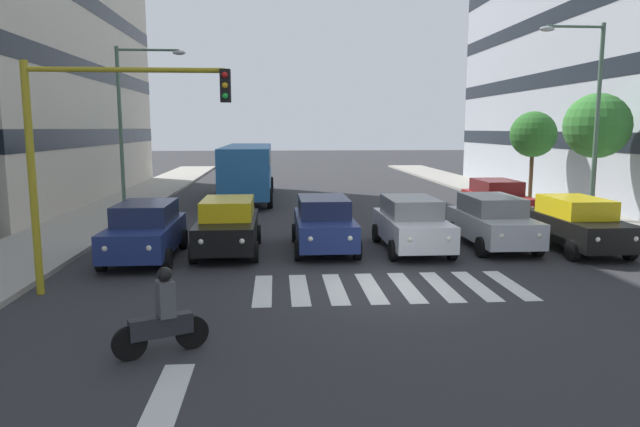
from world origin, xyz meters
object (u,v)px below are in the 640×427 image
Objects in this scene: car_0 at (577,223)px; car_row2_0 at (497,199)px; street_tree_1 at (597,126)px; car_1 at (492,221)px; street_lamp_left at (589,107)px; car_3 at (324,223)px; street_lamp_right at (131,114)px; car_4 at (228,225)px; bus_behind_traffic at (248,166)px; car_2 at (411,223)px; car_5 at (145,230)px; motorcycle_with_rider at (163,319)px; street_tree_2 at (533,135)px; traffic_light_gantry at (90,138)px.

car_0 and car_row2_0 have the same top height.
car_1 is at bearing 37.51° from street_tree_1.
street_lamp_left is (-2.24, 2.96, 3.90)m from car_row2_0.
street_lamp_right is (7.78, -7.19, 3.71)m from car_3.
street_lamp_left reaches higher than car_row2_0.
street_lamp_left reaches higher than car_3.
car_1 is at bearing -179.03° from car_4.
bus_behind_traffic is (-0.00, -13.84, 0.97)m from car_4.
car_4 is 0.61× the size of street_lamp_right.
car_2 is at bearing 144.80° from street_lamp_right.
car_3 is at bearing 102.81° from bus_behind_traffic.
car_4 is 0.84× the size of street_tree_1.
car_4 is 2.54m from car_5.
car_5 is 7.88m from motorcycle_with_rider.
street_tree_1 is at bearing 172.84° from street_lamp_right.
car_0 is 5.69m from street_lamp_left.
street_lamp_left reaches higher than bus_behind_traffic.
car_2 is 1.00× the size of car_4.
car_3 is 0.61× the size of street_lamp_right.
car_0 is 6.52m from car_row2_0.
street_tree_2 is at bearing -129.73° from car_2.
street_tree_2 is (-17.61, -14.96, -0.09)m from traffic_light_gantry.
car_2 is 0.95× the size of street_tree_2.
car_5 is 14.83m from bus_behind_traffic.
car_5 is at bearing 105.42° from street_lamp_right.
car_0 is 0.84× the size of street_tree_1.
car_3 is 13.15m from street_tree_1.
car_1 is 0.84× the size of street_tree_1.
bus_behind_traffic is (-2.43, -14.60, 0.97)m from car_5.
car_5 is 2.81× the size of motorcycle_with_rider.
car_5 is (11.21, 0.91, 0.00)m from car_1.
car_1 is 1.00× the size of car_row2_0.
bus_behind_traffic reaches higher than car_2.
street_lamp_right is at bearing -28.20° from car_1.
motorcycle_with_rider is (11.70, 14.35, -0.24)m from car_row2_0.
motorcycle_with_rider is (0.46, 22.23, -1.21)m from bus_behind_traffic.
bus_behind_traffic is at bearing -38.80° from street_lamp_left.
traffic_light_gantry is at bearing -59.92° from motorcycle_with_rider.
bus_behind_traffic is 17.54m from street_lamp_left.
car_2 is at bearing -153.92° from traffic_light_gantry.
street_tree_2 reaches higher than car_2.
car_2 is 10.12m from traffic_light_gantry.
car_0 is 11.98m from street_tree_2.
traffic_light_gantry reaches higher than car_3.
car_1 is 1.00× the size of car_5.
street_lamp_right reaches higher than street_tree_1.
car_2 is at bearing 29.18° from street_tree_1.
car_4 reaches higher than motorcycle_with_rider.
street_tree_1 reaches higher than bus_behind_traffic.
car_1 is 12.58m from motorcycle_with_rider.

